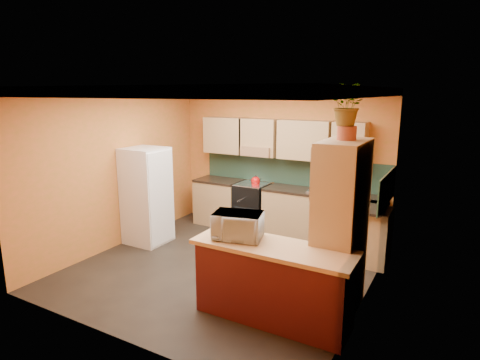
{
  "coord_description": "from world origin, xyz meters",
  "views": [
    {
      "loc": [
        3.03,
        -4.87,
        2.64
      ],
      "look_at": [
        0.05,
        0.45,
        1.3
      ],
      "focal_mm": 30.0,
      "sensor_mm": 36.0,
      "label": 1
    }
  ],
  "objects_px": {
    "base_cabinets_back": "(282,212)",
    "microwave": "(238,226)",
    "stove": "(252,207)",
    "pantry": "(340,228)",
    "breakfast_bar": "(273,285)",
    "fridge": "(147,196)"
  },
  "relations": [
    {
      "from": "fridge",
      "to": "pantry",
      "type": "xyz_separation_m",
      "value": [
        3.6,
        -0.6,
        0.2
      ]
    },
    {
      "from": "base_cabinets_back",
      "to": "stove",
      "type": "relative_size",
      "value": 4.01
    },
    {
      "from": "fridge",
      "to": "pantry",
      "type": "distance_m",
      "value": 3.65
    },
    {
      "from": "base_cabinets_back",
      "to": "microwave",
      "type": "distance_m",
      "value": 2.87
    },
    {
      "from": "stove",
      "to": "pantry",
      "type": "bearing_deg",
      "value": -42.65
    },
    {
      "from": "base_cabinets_back",
      "to": "breakfast_bar",
      "type": "bearing_deg",
      "value": -68.59
    },
    {
      "from": "base_cabinets_back",
      "to": "fridge",
      "type": "distance_m",
      "value": 2.49
    },
    {
      "from": "pantry",
      "to": "breakfast_bar",
      "type": "height_order",
      "value": "pantry"
    },
    {
      "from": "microwave",
      "to": "stove",
      "type": "bearing_deg",
      "value": 99.26
    },
    {
      "from": "stove",
      "to": "microwave",
      "type": "relative_size",
      "value": 1.59
    },
    {
      "from": "base_cabinets_back",
      "to": "stove",
      "type": "distance_m",
      "value": 0.63
    },
    {
      "from": "breakfast_bar",
      "to": "fridge",
      "type": "bearing_deg",
      "value": 157.92
    },
    {
      "from": "fridge",
      "to": "breakfast_bar",
      "type": "bearing_deg",
      "value": -22.08
    },
    {
      "from": "base_cabinets_back",
      "to": "breakfast_bar",
      "type": "distance_m",
      "value": 2.93
    },
    {
      "from": "stove",
      "to": "pantry",
      "type": "distance_m",
      "value": 3.16
    },
    {
      "from": "stove",
      "to": "microwave",
      "type": "bearing_deg",
      "value": -65.77
    },
    {
      "from": "pantry",
      "to": "breakfast_bar",
      "type": "relative_size",
      "value": 1.17
    },
    {
      "from": "base_cabinets_back",
      "to": "microwave",
      "type": "xyz_separation_m",
      "value": [
        0.6,
        -2.73,
        0.65
      ]
    },
    {
      "from": "fridge",
      "to": "microwave",
      "type": "xyz_separation_m",
      "value": [
        2.54,
        -1.22,
        0.24
      ]
    },
    {
      "from": "stove",
      "to": "fridge",
      "type": "xyz_separation_m",
      "value": [
        -1.32,
        -1.51,
        0.39
      ]
    },
    {
      "from": "pantry",
      "to": "breakfast_bar",
      "type": "distance_m",
      "value": 1.05
    },
    {
      "from": "base_cabinets_back",
      "to": "breakfast_bar",
      "type": "height_order",
      "value": "same"
    }
  ]
}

